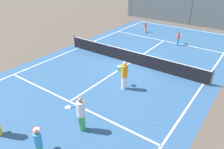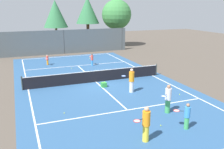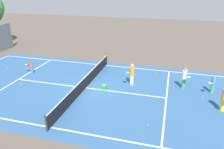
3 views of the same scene
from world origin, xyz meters
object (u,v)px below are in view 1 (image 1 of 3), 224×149
at_px(player_2, 145,27).
at_px(tennis_ball_8, 195,37).
at_px(tennis_ball_10, 151,41).
at_px(tennis_ball_4, 41,76).
at_px(player_1, 124,75).
at_px(ball_crate, 121,68).
at_px(tennis_ball_9, 183,66).
at_px(tennis_ball_2, 113,51).
at_px(player_3, 38,143).
at_px(player_4, 81,114).
at_px(player_0, 178,38).
at_px(tennis_ball_1, 200,36).
at_px(tennis_ball_7, 156,124).
at_px(tennis_ball_0, 40,134).
at_px(tennis_ball_6, 124,58).

distance_m(player_2, tennis_ball_8, 5.37).
xyz_separation_m(tennis_ball_8, tennis_ball_10, (-3.07, -3.98, 0.00)).
bearing_deg(tennis_ball_4, player_1, 20.52).
bearing_deg(ball_crate, tennis_ball_9, 43.60).
bearing_deg(tennis_ball_2, player_1, -48.23).
height_order(tennis_ball_8, tennis_ball_10, same).
height_order(player_1, player_2, player_1).
bearing_deg(player_3, player_4, 83.28).
distance_m(player_3, tennis_ball_8, 19.14).
bearing_deg(player_3, tennis_ball_4, 142.77).
relative_size(tennis_ball_4, tennis_ball_10, 1.00).
xyz_separation_m(ball_crate, tennis_ball_9, (3.39, 3.23, -0.15)).
height_order(player_2, tennis_ball_10, player_2).
height_order(player_0, tennis_ball_8, player_0).
bearing_deg(tennis_ball_9, tennis_ball_1, 97.63).
bearing_deg(tennis_ball_7, player_3, -122.76).
xyz_separation_m(player_1, tennis_ball_0, (-0.89, -5.54, -0.90)).
relative_size(ball_crate, tennis_ball_4, 6.45).
relative_size(player_4, tennis_ball_0, 26.79).
relative_size(player_4, tennis_ball_7, 26.79).
bearing_deg(tennis_ball_1, tennis_ball_9, -82.37).
bearing_deg(tennis_ball_8, tennis_ball_7, -80.22).
xyz_separation_m(tennis_ball_0, tennis_ball_10, (-1.68, 14.41, 0.00)).
distance_m(tennis_ball_0, tennis_ball_9, 11.07).
bearing_deg(player_4, tennis_ball_8, 89.69).
xyz_separation_m(player_0, tennis_ball_8, (0.68, 3.36, -0.63)).
height_order(player_3, tennis_ball_7, player_3).
bearing_deg(ball_crate, tennis_ball_4, -134.67).
height_order(tennis_ball_1, tennis_ball_8, same).
bearing_deg(player_1, player_2, 112.06).
height_order(player_2, tennis_ball_8, player_2).
bearing_deg(tennis_ball_7, tennis_ball_8, 99.78).
bearing_deg(tennis_ball_9, player_2, 136.07).
xyz_separation_m(player_3, player_4, (0.25, 2.11, 0.17)).
distance_m(player_0, tennis_ball_4, 12.67).
bearing_deg(tennis_ball_2, tennis_ball_7, -41.92).
xyz_separation_m(player_0, tennis_ball_6, (-2.37, -5.54, -0.63)).
bearing_deg(tennis_ball_0, tennis_ball_8, 85.66).
distance_m(player_1, player_2, 12.41).
xyz_separation_m(player_3, tennis_ball_8, (0.34, 19.12, -0.71)).
bearing_deg(tennis_ball_0, player_4, 46.58).
distance_m(tennis_ball_6, tennis_ball_10, 4.92).
distance_m(player_0, tennis_ball_0, 15.05).
relative_size(player_2, tennis_ball_2, 17.06).
bearing_deg(tennis_ball_7, tennis_ball_0, -136.49).
relative_size(player_1, tennis_ball_9, 27.55).
bearing_deg(tennis_ball_1, tennis_ball_6, -109.29).
distance_m(player_2, tennis_ball_10, 3.40).
relative_size(player_1, ball_crate, 4.27).
bearing_deg(tennis_ball_9, tennis_ball_8, 100.31).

